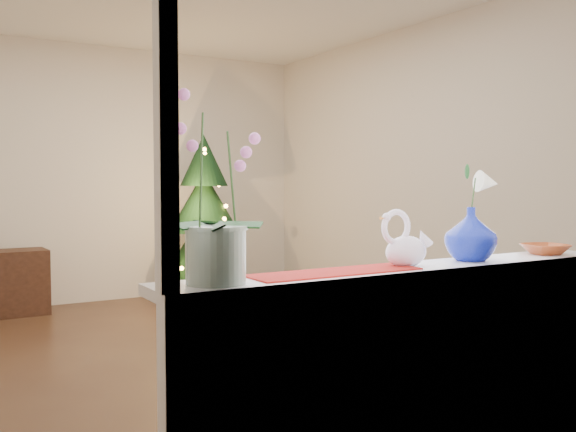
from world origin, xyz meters
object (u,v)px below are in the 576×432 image
Objects in this scene: amber_dish at (545,250)px; blue_vase at (471,230)px; orchid_pot at (215,188)px; paperweight at (470,255)px; swan at (406,239)px; xmas_tree at (204,218)px; side_table at (1,283)px.

blue_vase is at bearing 179.04° from amber_dish.
paperweight is at bearing -0.49° from orchid_pot.
orchid_pot is 0.88m from swan.
swan is 4.22× the size of paperweight.
xmas_tree is at bearing 82.26° from blue_vase.
swan is at bearing 1.18° from orchid_pot.
side_table is (-1.34, 4.58, -0.64)m from paperweight.
paperweight is 0.52m from amber_dish.
swan reaches higher than side_table.
xmas_tree is (0.58, 4.27, -0.17)m from blue_vase.
swan reaches higher than amber_dish.
swan reaches higher than paperweight.
paperweight is (1.19, -0.01, -0.29)m from orchid_pot.
orchid_pot reaches higher than paperweight.
xmas_tree reaches higher than amber_dish.
swan is 0.96× the size of blue_vase.
xmas_tree reaches higher than blue_vase.
swan is 1.49× the size of amber_dish.
orchid_pot is at bearing 179.51° from paperweight.
orchid_pot is 0.37× the size of xmas_tree.
paperweight is at bearing -98.13° from xmas_tree.
swan is at bearing -78.63° from side_table.
amber_dish is 4.28m from xmas_tree.
orchid_pot reaches higher than swan.
amber_dish reaches higher than side_table.
paperweight is (0.33, -0.03, -0.08)m from swan.
orchid_pot is at bearing 162.86° from swan.
amber_dish is 4.97m from side_table.
orchid_pot is at bearing -89.17° from side_table.
side_table is at bearing 106.77° from blue_vase.
blue_vase is 0.50m from amber_dish.
paperweight reaches higher than side_table.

